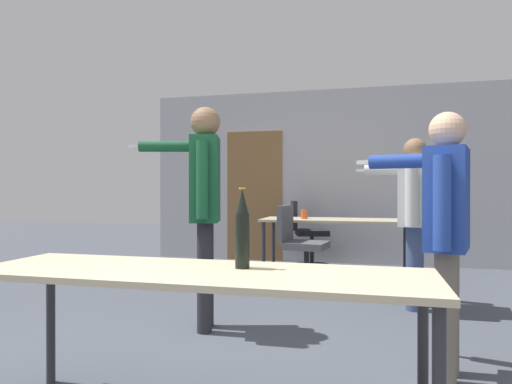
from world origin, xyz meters
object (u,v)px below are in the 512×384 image
person_left_plaid (445,218)px  drink_cup (304,214)px  office_chair_side_rolled (307,235)px  beer_bottle (242,230)px  person_center_tall (413,207)px  person_far_watching (204,192)px  office_chair_mid_tucked (300,248)px

person_left_plaid → drink_cup: (-1.27, 3.01, -0.15)m
office_chair_side_rolled → beer_bottle: bearing=-10.3°
person_left_plaid → office_chair_side_rolled: bearing=34.1°
person_center_tall → office_chair_side_rolled: 2.51m
office_chair_side_rolled → beer_bottle: (0.31, -4.53, 0.47)m
person_far_watching → office_chair_mid_tucked: (0.50, 1.86, -0.66)m
office_chair_mid_tucked → person_center_tall: bearing=66.4°
person_far_watching → drink_cup: person_far_watching is taller
person_far_watching → office_chair_side_rolled: 3.29m
person_far_watching → person_left_plaid: bearing=-122.3°
person_far_watching → office_chair_mid_tucked: size_ratio=1.91×
office_chair_side_rolled → office_chair_mid_tucked: office_chair_side_rolled is taller
drink_cup → office_chair_mid_tucked: bearing=-86.1°
person_left_plaid → office_chair_side_rolled: 4.01m
person_far_watching → office_chair_side_rolled: bearing=-21.6°
office_chair_mid_tucked → drink_cup: (-0.04, 0.61, 0.36)m
person_center_tall → person_far_watching: bearing=134.3°
office_chair_side_rolled → drink_cup: 0.82m
person_far_watching → person_left_plaid: size_ratio=1.13×
beer_bottle → office_chair_mid_tucked: bearing=93.7°
person_center_tall → beer_bottle: (-0.99, -2.45, -0.03)m
person_left_plaid → person_center_tall: 1.67m
beer_bottle → drink_cup: 3.81m
office_chair_mid_tucked → beer_bottle: bearing=11.9°
beer_bottle → drink_cup: (-0.25, 3.80, -0.12)m
person_far_watching → person_left_plaid: person_far_watching is taller
person_far_watching → person_center_tall: bearing=-71.2°
person_far_watching → beer_bottle: size_ratio=4.59×
office_chair_mid_tucked → drink_cup: office_chair_mid_tucked is taller
person_far_watching → person_left_plaid: 1.81m
person_left_plaid → drink_cup: 3.27m
office_chair_mid_tucked → drink_cup: size_ratio=7.96×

